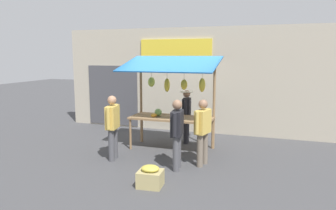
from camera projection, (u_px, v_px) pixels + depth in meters
ground_plane at (172, 149)px, 8.70m from camera, size 40.00×40.00×0.00m
street_backdrop at (191, 80)px, 10.51m from camera, size 9.00×0.30×3.40m
market_stall at (172, 92)px, 8.49m from camera, size 2.50×1.46×2.50m
vendor_with_sunhat at (187, 112)px, 9.19m from camera, size 0.40×0.66×1.53m
shopper_in_grey_tee at (177, 130)px, 7.01m from camera, size 0.27×0.67×1.57m
shopper_with_shopping_bag at (113, 123)px, 7.68m from camera, size 0.30×0.67×1.57m
shopper_with_ponytail at (203, 128)px, 7.28m from camera, size 0.32×0.65×1.53m
produce_crate_near at (150, 177)px, 6.18m from camera, size 0.50×0.45×0.42m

